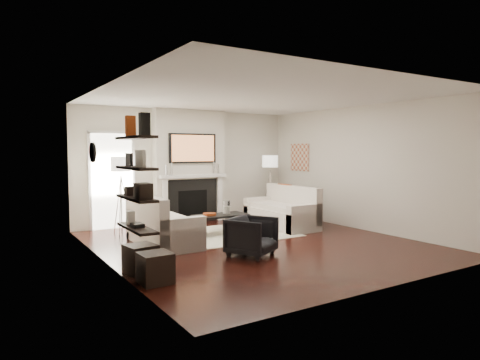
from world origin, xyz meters
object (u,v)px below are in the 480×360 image
loveseat_right_base (281,218)px  ottoman_near (141,259)px  armchair (252,234)px  lamp_right_shade (270,161)px  coffee_table (220,215)px  lamp_left_shade (121,164)px  loveseat_left_base (164,233)px

loveseat_right_base → ottoman_near: 4.27m
armchair → lamp_right_shade: (2.64, 3.13, 1.10)m
armchair → lamp_right_shade: 4.24m
ottoman_near → coffee_table: bearing=37.7°
lamp_right_shade → ottoman_near: lamp_right_shade is taller
lamp_right_shade → armchair: bearing=-130.2°
lamp_right_shade → coffee_table: bearing=-149.1°
armchair → lamp_left_shade: size_ratio=1.76×
loveseat_right_base → coffee_table: 1.59m
lamp_left_shade → lamp_right_shade: 3.90m
loveseat_right_base → armchair: (-2.00, -1.82, 0.14)m
loveseat_right_base → ottoman_near: bearing=-155.1°
loveseat_left_base → ottoman_near: bearing=-121.9°
loveseat_right_base → coffee_table: bearing=-179.3°
armchair → lamp_left_shade: 3.44m
loveseat_left_base → loveseat_right_base: same height
loveseat_left_base → loveseat_right_base: size_ratio=1.00×
loveseat_left_base → loveseat_right_base: bearing=4.7°
loveseat_left_base → lamp_right_shade: lamp_right_shade is taller
lamp_right_shade → ottoman_near: 5.63m
loveseat_right_base → coffee_table: same height
coffee_table → armchair: bearing=-103.2°
coffee_table → ottoman_near: size_ratio=2.75×
coffee_table → armchair: (-0.42, -1.80, -0.05)m
lamp_right_shade → ottoman_near: bearing=-145.5°
coffee_table → armchair: size_ratio=1.57×
loveseat_right_base → armchair: armchair is taller
loveseat_left_base → ottoman_near: (-0.97, -1.56, -0.01)m
lamp_left_shade → ottoman_near: bearing=-101.7°
loveseat_left_base → lamp_left_shade: (-0.35, 1.43, 1.24)m
loveseat_right_base → coffee_table: size_ratio=1.64×
ottoman_near → lamp_left_shade: bearing=78.3°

